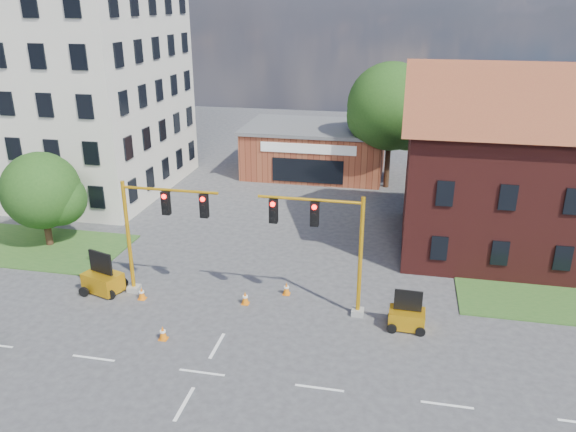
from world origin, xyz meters
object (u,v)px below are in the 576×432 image
object	(u,v)px
trailer_west	(103,280)
signal_mast_west	(157,226)
pickup_white	(468,237)
trailer_east	(407,317)
signal_mast_east	(327,240)

from	to	relation	value
trailer_west	signal_mast_west	bearing A→B (deg)	24.88
trailer_west	pickup_white	world-z (taller)	trailer_west
trailer_west	trailer_east	size ratio (longest dim) A/B	1.18
signal_mast_east	trailer_east	xyz separation A→B (m)	(4.02, -0.74, -3.32)
signal_mast_west	pickup_white	bearing A→B (deg)	29.99
signal_mast_west	pickup_white	size ratio (longest dim) A/B	1.16
trailer_west	trailer_east	world-z (taller)	trailer_west
signal_mast_west	trailer_east	size ratio (longest dim) A/B	3.24
trailer_east	trailer_west	bearing A→B (deg)	-179.64
trailer_west	trailer_east	distance (m)	15.93
signal_mast_east	pickup_white	xyz separation A→B (m)	(7.72, 9.48, -3.18)
pickup_white	signal_mast_west	bearing A→B (deg)	129.11
trailer_east	pickup_white	bearing A→B (deg)	71.71
trailer_west	pickup_white	size ratio (longest dim) A/B	0.42
trailer_west	trailer_east	bearing A→B (deg)	16.70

